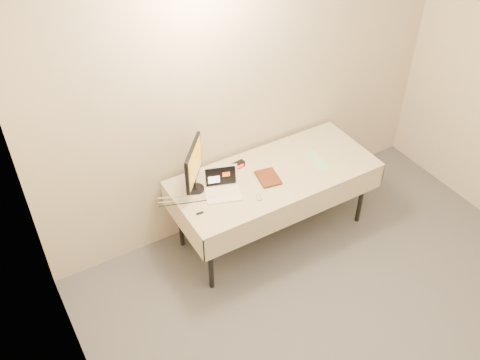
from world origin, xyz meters
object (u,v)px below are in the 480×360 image
laptop (222,187)px  book (259,170)px  monitor (194,165)px  table (275,178)px

laptop → book: 0.35m
laptop → book: (0.34, -0.04, 0.07)m
laptop → monitor: 0.32m
laptop → monitor: monitor is taller
monitor → book: monitor is taller
table → monitor: 0.80m
laptop → table: bearing=16.5°
monitor → book: 0.58m
laptop → book: book is taller
laptop → book: bearing=11.8°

